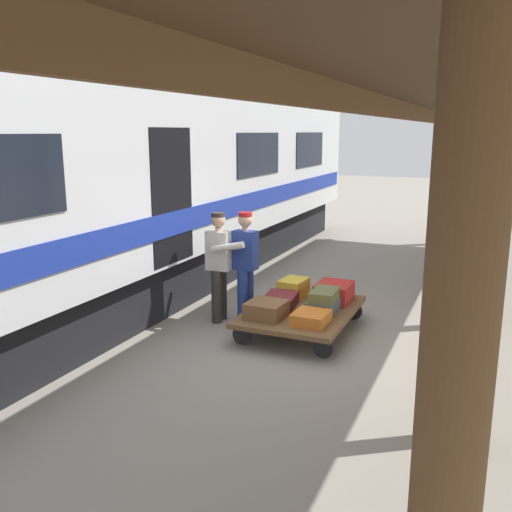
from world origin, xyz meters
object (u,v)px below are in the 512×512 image
Objects in this scene: suitcase_brown_leather at (266,310)px; suitcase_slate_roller at (323,306)px; suitcase_red_plastic at (334,292)px; luggage_cart at (301,312)px; suitcase_maroon_trunk at (281,300)px; suitcase_olive_duffel at (324,295)px; porter_by_door at (220,263)px; porter_in_overalls at (244,262)px; suitcase_orange_carryall at (311,318)px; train_car at (91,185)px; suitcase_yellow_case at (293,288)px.

suitcase_slate_roller is at bearing -139.22° from suitcase_brown_leather.
suitcase_red_plastic is at bearing -120.10° from suitcase_brown_leather.
suitcase_maroon_trunk reaches higher than luggage_cart.
suitcase_red_plastic is at bearing -139.22° from suitcase_maroon_trunk.
porter_by_door reaches higher than suitcase_olive_duffel.
luggage_cart is 3.56× the size of suitcase_slate_roller.
suitcase_red_plastic is at bearing -161.95° from porter_in_overalls.
porter_by_door reaches higher than suitcase_orange_carryall.
suitcase_orange_carryall is 0.30× the size of porter_by_door.
suitcase_olive_duffel is at bearing -132.69° from suitcase_slate_roller.
train_car is 37.06× the size of suitcase_orange_carryall.
suitcase_brown_leather is 1.01× the size of suitcase_orange_carryall.
suitcase_yellow_case is at bearing -162.91° from train_car.
suitcase_maroon_trunk is 0.36× the size of porter_in_overalls.
suitcase_orange_carryall is at bearing 151.80° from porter_in_overalls.
suitcase_red_plastic is 1.31m from suitcase_brown_leather.
suitcase_yellow_case is at bearing -59.90° from suitcase_orange_carryall.
train_car reaches higher than suitcase_maroon_trunk.
porter_in_overalls is at bearing -5.42° from suitcase_olive_duffel.
suitcase_maroon_trunk is (0.66, -0.57, 0.01)m from suitcase_orange_carryall.
suitcase_maroon_trunk is (0.00, -0.57, -0.02)m from suitcase_brown_leather.
porter_in_overalls is at bearing -11.87° from suitcase_maroon_trunk.
suitcase_orange_carryall reaches higher than luggage_cart.
suitcase_red_plastic reaches higher than luggage_cart.
train_car is 2.41m from porter_by_door.
luggage_cart is 3.38× the size of suitcase_maroon_trunk.
suitcase_brown_leather is 0.57m from suitcase_maroon_trunk.
porter_by_door is (0.98, 0.05, 0.49)m from suitcase_maroon_trunk.
suitcase_yellow_case is 0.86× the size of suitcase_slate_roller.
suitcase_slate_roller is at bearing 47.31° from suitcase_olive_duffel.
suitcase_brown_leather is 0.83× the size of suitcase_maroon_trunk.
train_car is 3.48m from suitcase_brown_leather.
train_car is 33.63× the size of suitcase_olive_duffel.
suitcase_orange_carryall is (0.00, 1.13, -0.06)m from suitcase_red_plastic.
porter_by_door is at bearing 30.12° from porter_in_overalls.
luggage_cart is at bearing 59.90° from suitcase_red_plastic.
suitcase_orange_carryall is at bearing 139.22° from suitcase_maroon_trunk.
suitcase_slate_roller is at bearing 173.99° from porter_in_overalls.
porter_in_overalls is (0.66, -0.71, 0.47)m from suitcase_brown_leather.
suitcase_orange_carryall is (0.00, 0.57, -0.00)m from suitcase_slate_roller.
train_car is at bearing -3.45° from suitcase_brown_leather.
suitcase_orange_carryall is at bearing 177.16° from train_car.
suitcase_orange_carryall is 0.82× the size of suitcase_maroon_trunk.
suitcase_red_plastic is 0.37× the size of porter_in_overalls.
suitcase_brown_leather is at bearing 90.00° from suitcase_maroon_trunk.
suitcase_slate_roller reaches higher than suitcase_orange_carryall.
suitcase_orange_carryall is at bearing 88.86° from suitcase_olive_duffel.
suitcase_maroon_trunk is (0.66, 0.57, -0.05)m from suitcase_red_plastic.
suitcase_olive_duffel is (-0.01, -0.01, 0.16)m from suitcase_slate_roller.
suitcase_slate_roller is at bearing 139.22° from suitcase_yellow_case.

